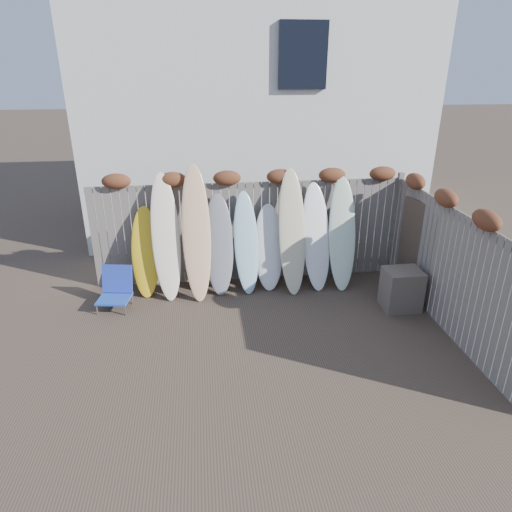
{
  "coord_description": "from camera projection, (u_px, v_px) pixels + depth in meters",
  "views": [
    {
      "loc": [
        -0.88,
        -5.97,
        4.09
      ],
      "look_at": [
        0.0,
        1.2,
        1.0
      ],
      "focal_mm": 32.0,
      "sensor_mm": 36.0,
      "label": 1
    }
  ],
  "objects": [
    {
      "name": "surfboard_7",
      "position": [
        316.0,
        237.0,
        8.7
      ],
      "size": [
        0.6,
        0.75,
        2.0
      ],
      "primitive_type": "ellipsoid",
      "rotation": [
        -0.31,
        0.0,
        0.09
      ],
      "color": "white",
      "rests_on": "ground"
    },
    {
      "name": "ground",
      "position": [
        265.0,
        344.0,
        7.16
      ],
      "size": [
        80.0,
        80.0,
        0.0
      ],
      "primitive_type": "plane",
      "color": "#493A2D"
    },
    {
      "name": "back_fence",
      "position": [
        252.0,
        223.0,
        8.88
      ],
      "size": [
        6.05,
        0.28,
        2.24
      ],
      "color": "slate",
      "rests_on": "ground"
    },
    {
      "name": "house",
      "position": [
        250.0,
        98.0,
        11.88
      ],
      "size": [
        8.5,
        5.5,
        6.33
      ],
      "color": "silver",
      "rests_on": "ground"
    },
    {
      "name": "wooden_crate",
      "position": [
        401.0,
        289.0,
        8.08
      ],
      "size": [
        0.64,
        0.53,
        0.74
      ],
      "primitive_type": "cube",
      "rotation": [
        0.0,
        0.0,
        0.01
      ],
      "color": "#483D36",
      "rests_on": "ground"
    },
    {
      "name": "lattice_panel",
      "position": [
        421.0,
        253.0,
        8.25
      ],
      "size": [
        0.35,
        1.17,
        1.8
      ],
      "primitive_type": "cube",
      "rotation": [
        0.0,
        0.0,
        0.25
      ],
      "color": "#2E211C",
      "rests_on": "ground"
    },
    {
      "name": "surfboard_5",
      "position": [
        269.0,
        248.0,
        8.73
      ],
      "size": [
        0.58,
        0.61,
        1.61
      ],
      "primitive_type": "ellipsoid",
      "rotation": [
        -0.31,
        0.0,
        -0.05
      ],
      "color": "white",
      "rests_on": "ground"
    },
    {
      "name": "beach_chair",
      "position": [
        116.0,
        289.0,
        8.16
      ],
      "size": [
        0.64,
        0.67,
        0.73
      ],
      "color": "#234DB1",
      "rests_on": "ground"
    },
    {
      "name": "surfboard_1",
      "position": [
        166.0,
        237.0,
        8.32
      ],
      "size": [
        0.59,
        0.84,
        2.26
      ],
      "primitive_type": "ellipsoid",
      "rotation": [
        -0.31,
        0.0,
        0.1
      ],
      "color": "#FAE5CA",
      "rests_on": "ground"
    },
    {
      "name": "surfboard_0",
      "position": [
        145.0,
        252.0,
        8.47
      ],
      "size": [
        0.55,
        0.63,
        1.65
      ],
      "primitive_type": "ellipsoid",
      "rotation": [
        -0.31,
        0.0,
        -0.07
      ],
      "color": "yellow",
      "rests_on": "ground"
    },
    {
      "name": "surfboard_2",
      "position": [
        196.0,
        233.0,
        8.29
      ],
      "size": [
        0.53,
        0.85,
        2.42
      ],
      "primitive_type": "ellipsoid",
      "rotation": [
        -0.31,
        0.0,
        0.02
      ],
      "color": "#ECBC8C",
      "rests_on": "ground"
    },
    {
      "name": "right_fence",
      "position": [
        449.0,
        262.0,
        7.27
      ],
      "size": [
        0.28,
        4.4,
        2.24
      ],
      "color": "slate",
      "rests_on": "ground"
    },
    {
      "name": "surfboard_8",
      "position": [
        342.0,
        234.0,
        8.7
      ],
      "size": [
        0.57,
        0.78,
        2.11
      ],
      "primitive_type": "ellipsoid",
      "rotation": [
        -0.31,
        0.0,
        -0.08
      ],
      "color": "silver",
      "rests_on": "ground"
    },
    {
      "name": "surfboard_4",
      "position": [
        246.0,
        243.0,
        8.58
      ],
      "size": [
        0.5,
        0.7,
        1.88
      ],
      "primitive_type": "ellipsoid",
      "rotation": [
        -0.31,
        0.0,
        0.07
      ],
      "color": "#99CADD",
      "rests_on": "ground"
    },
    {
      "name": "surfboard_3",
      "position": [
        219.0,
        245.0,
        8.54
      ],
      "size": [
        0.55,
        0.67,
        1.85
      ],
      "primitive_type": "ellipsoid",
      "rotation": [
        -0.31,
        0.0,
        -0.02
      ],
      "color": "slate",
      "rests_on": "ground"
    },
    {
      "name": "surfboard_6",
      "position": [
        292.0,
        232.0,
        8.54
      ],
      "size": [
        0.51,
        0.81,
        2.29
      ],
      "primitive_type": "ellipsoid",
      "rotation": [
        -0.31,
        0.0,
        0.01
      ],
      "color": "beige",
      "rests_on": "ground"
    }
  ]
}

